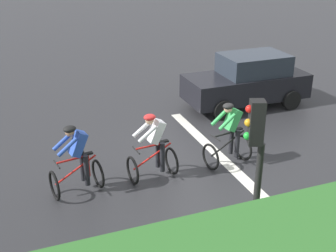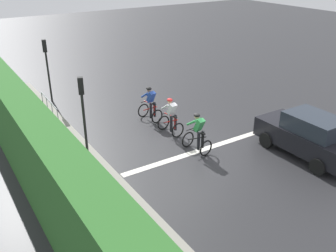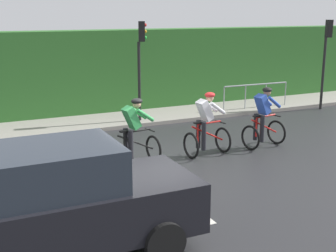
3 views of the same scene
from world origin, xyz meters
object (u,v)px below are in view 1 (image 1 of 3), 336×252
Objects in this scene: cyclist_lead at (77,161)px; cyclist_mid at (229,135)px; cyclist_second at (154,148)px; car_black at (248,81)px; traffic_light_near_crossing at (255,174)px.

cyclist_mid is at bearing -90.13° from cyclist_lead.
cyclist_mid is at bearing -90.33° from cyclist_second.
cyclist_second is (0.00, -1.80, 0.00)m from cyclist_lead.
cyclist_lead is 1.00× the size of cyclist_second.
cyclist_lead is 7.24m from car_black.
cyclist_mid is (-0.01, -1.99, 0.00)m from cyclist_second.
cyclist_mid is at bearing 143.75° from car_black.
cyclist_mid is (-0.01, -3.78, 0.00)m from cyclist_lead.
traffic_light_near_crossing reaches higher than cyclist_mid.
car_black reaches higher than cyclist_lead.
traffic_light_near_crossing is at bearing -177.76° from cyclist_second.
cyclist_second is at bearing 2.24° from traffic_light_near_crossing.
cyclist_second is 1.99m from cyclist_mid.
cyclist_mid is 4.62m from traffic_light_near_crossing.
traffic_light_near_crossing reaches higher than cyclist_second.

